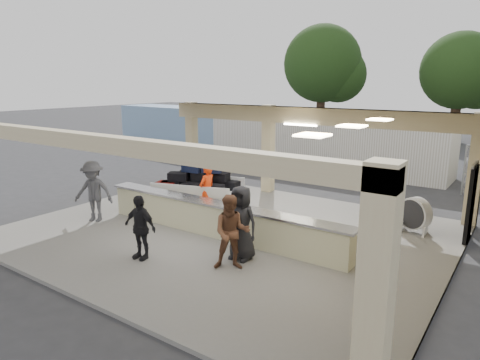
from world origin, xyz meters
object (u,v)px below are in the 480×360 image
Objects in this scene: baggage_handler at (207,191)px; passenger_a at (232,232)px; luggage_cart at (198,185)px; passenger_c at (93,191)px; passenger_d at (241,223)px; passenger_b at (140,227)px; drum_fan at (415,214)px; container_white at (322,142)px; container_blue at (186,129)px; baggage_counter at (217,219)px.

passenger_a reaches higher than baggage_handler.
luggage_cart is 3.41m from passenger_c.
baggage_handler is 3.49m from passenger_d.
baggage_handler is 1.09× the size of passenger_b.
drum_fan is 0.57× the size of passenger_d.
baggage_handler is 0.14× the size of container_white.
container_white is at bearing 104.80° from passenger_d.
container_blue reaches higher than drum_fan.
passenger_b reaches higher than luggage_cart.
passenger_d is 0.17× the size of container_blue.
container_blue is (-11.25, 14.33, 0.48)m from passenger_b.
baggage_counter is at bearing -79.87° from container_white.
container_blue reaches higher than luggage_cart.
container_blue is at bearing -133.18° from baggage_handler.
baggage_counter is 2.46m from passenger_b.
passenger_d reaches higher than drum_fan.
passenger_d is at bearing -73.96° from container_white.
passenger_d reaches higher than baggage_counter.
baggage_counter is 11.46m from container_white.
passenger_c is (-1.91, -2.83, 0.08)m from luggage_cart.
luggage_cart is 2.97× the size of drum_fan.
passenger_a is at bearing 49.96° from baggage_handler.
passenger_b is 0.15× the size of container_blue.
drum_fan reaches higher than baggage_counter.
passenger_c is 1.03× the size of passenger_d.
container_white is at bearing -174.25° from baggage_handler.
passenger_c is at bearing 141.11° from passenger_a.
passenger_c is 5.51m from passenger_d.
passenger_a is at bearing -74.01° from container_white.
container_blue is at bearing 93.82° from passenger_c.
drum_fan is 0.55× the size of passenger_c.
baggage_handler is at bearing 13.09° from passenger_c.
passenger_a is 2.37m from passenger_b.
baggage_handler is (-1.30, 1.14, 0.40)m from baggage_counter.
passenger_c is at bearing -99.12° from container_white.
passenger_a is at bearing -94.66° from drum_fan.
baggage_handler is 15.12m from container_blue.
luggage_cart is at bearing -41.19° from container_blue.
baggage_handler is at bearing -40.33° from container_blue.
container_blue is (-16.42, 8.49, 0.72)m from drum_fan.
container_blue is at bearing 178.27° from drum_fan.
passenger_c is at bearing -164.05° from baggage_counter.
container_white reaches higher than baggage_handler.
container_white is 1.17× the size of container_blue.
drum_fan is 7.80m from passenger_b.
passenger_c is 0.15× the size of container_white.
baggage_handler reaches higher than luggage_cart.
luggage_cart is 1.93× the size of passenger_b.
passenger_b reaches higher than baggage_counter.
passenger_d reaches higher than passenger_a.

